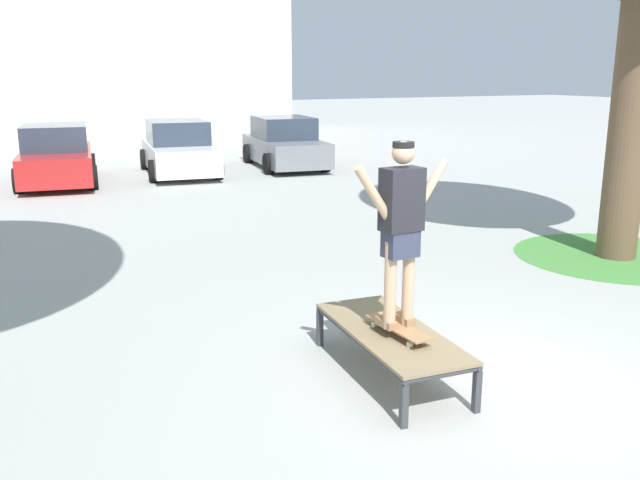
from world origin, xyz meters
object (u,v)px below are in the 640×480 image
Objects in this scene: skate_box at (390,335)px; skateboard at (398,328)px; skater at (401,222)px; car_red at (56,157)px; car_white at (179,150)px; car_grey at (284,144)px.

skate_box is 2.41× the size of skateboard.
skater is at bearing -94.64° from skate_box.
car_red is at bearing 96.74° from skate_box.
car_red is at bearing 96.62° from skater.
car_white is (1.66, 13.97, -0.84)m from skater.
car_grey is (6.51, 0.22, 0.00)m from car_red.
car_red reaches higher than skateboard.
skateboard is 0.18× the size of car_red.
car_grey is (4.92, 14.00, 0.15)m from skateboard.
car_white and car_grey have the same top height.
skater is 0.39× the size of car_grey.
car_white is at bearing 83.21° from skate_box.
skateboard is 14.84m from car_grey.
car_red is at bearing -178.08° from car_grey.
car_white is at bearing -179.51° from car_grey.
skater reaches higher than skate_box.
car_red is (-1.60, 13.78, 0.15)m from skateboard.
skater reaches higher than car_grey.
skater reaches higher than car_red.
skater reaches higher than skateboard.
car_red is 1.00× the size of car_white.
skate_box is 1.15× the size of skater.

